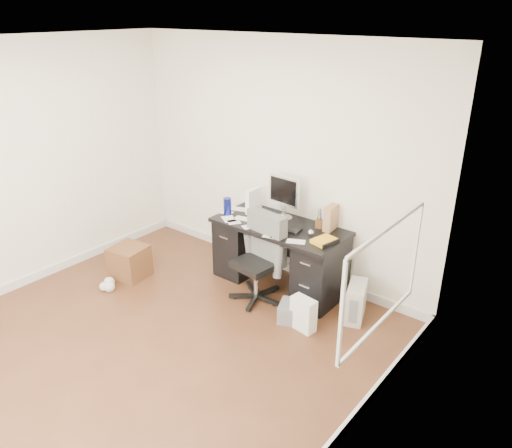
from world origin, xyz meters
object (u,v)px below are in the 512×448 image
(keyboard, at_px, (282,228))
(wicker_basket, at_px, (130,262))
(pc_tower, at_px, (356,302))
(lcd_monitor, at_px, (284,197))
(desk, at_px, (279,253))
(office_chair, at_px, (256,259))

(keyboard, height_order, wicker_basket, keyboard)
(pc_tower, bearing_deg, lcd_monitor, 147.84)
(desk, distance_m, office_chair, 0.41)
(desk, height_order, lcd_monitor, lcd_monitor)
(desk, bearing_deg, wicker_basket, -147.72)
(lcd_monitor, height_order, keyboard, lcd_monitor)
(keyboard, distance_m, office_chair, 0.44)
(office_chair, relative_size, pc_tower, 2.53)
(desk, bearing_deg, lcd_monitor, 112.62)
(office_chair, xyz_separation_m, pc_tower, (1.02, 0.35, -0.29))
(desk, distance_m, wicker_basket, 1.77)
(desk, height_order, pc_tower, desk)
(office_chair, bearing_deg, lcd_monitor, 103.37)
(wicker_basket, bearing_deg, office_chair, 20.09)
(pc_tower, distance_m, wicker_basket, 2.66)
(keyboard, bearing_deg, office_chair, -114.30)
(lcd_monitor, xyz_separation_m, office_chair, (0.06, -0.58, -0.52))
(lcd_monitor, xyz_separation_m, keyboard, (0.16, -0.25, -0.24))
(wicker_basket, bearing_deg, keyboard, 28.94)
(lcd_monitor, height_order, office_chair, lcd_monitor)
(desk, distance_m, keyboard, 0.38)
(desk, xyz_separation_m, keyboard, (0.08, -0.07, 0.36))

